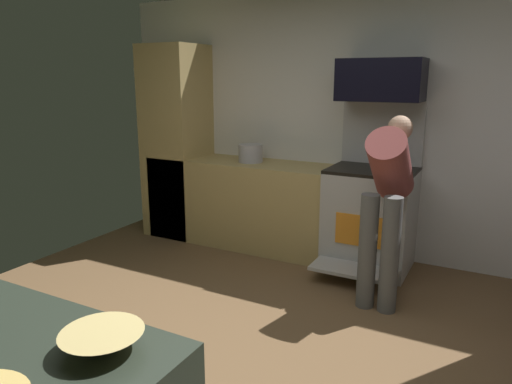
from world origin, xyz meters
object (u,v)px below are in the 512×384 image
at_px(person_cook, 387,194).
at_px(mixing_bowl_prep, 103,341).
at_px(oven_range, 370,214).
at_px(stock_pot, 251,153).
at_px(microwave, 381,80).

height_order(person_cook, mixing_bowl_prep, person_cook).
bearing_deg(oven_range, stock_pot, 179.48).
relative_size(oven_range, mixing_bowl_prep, 5.74).
relative_size(oven_range, microwave, 2.09).
bearing_deg(person_cook, oven_range, 113.15).
bearing_deg(microwave, person_cook, -69.43).
xyz_separation_m(oven_range, person_cook, (0.28, -0.66, 0.37)).
bearing_deg(person_cook, microwave, 110.57).
relative_size(microwave, person_cook, 0.51).
height_order(microwave, person_cook, microwave).
bearing_deg(oven_range, mixing_bowl_prep, -90.48).
bearing_deg(mixing_bowl_prep, microwave, 89.54).
height_order(microwave, stock_pot, microwave).
xyz_separation_m(microwave, mixing_bowl_prep, (-0.03, -3.35, -0.80)).
distance_m(oven_range, mixing_bowl_prep, 3.29).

